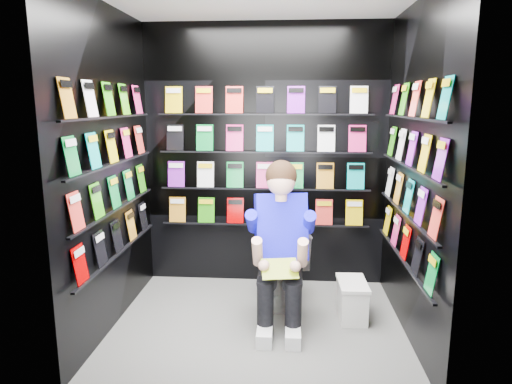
{
  "coord_description": "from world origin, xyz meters",
  "views": [
    {
      "loc": [
        0.24,
        -3.53,
        1.83
      ],
      "look_at": [
        -0.03,
        0.15,
        1.11
      ],
      "focal_mm": 32.0,
      "sensor_mm": 36.0,
      "label": 1
    }
  ],
  "objects": [
    {
      "name": "comics_back",
      "position": [
        0.0,
        0.97,
        1.31
      ],
      "size": [
        2.1,
        0.06,
        1.37
      ],
      "primitive_type": null,
      "color": "#EF382F",
      "rests_on": "wall_back"
    },
    {
      "name": "comics_left",
      "position": [
        -1.17,
        0.0,
        1.31
      ],
      "size": [
        0.06,
        1.7,
        1.37
      ],
      "primitive_type": null,
      "color": "#EF382F",
      "rests_on": "wall_left"
    },
    {
      "name": "held_comic",
      "position": [
        0.18,
        -0.21,
        0.58
      ],
      "size": [
        0.3,
        0.21,
        0.12
      ],
      "primitive_type": "cube",
      "rotation": [
        -0.96,
        0.0,
        0.17
      ],
      "color": "#28921D",
      "rests_on": "reader"
    },
    {
      "name": "comics_right",
      "position": [
        1.17,
        0.0,
        1.31
      ],
      "size": [
        0.06,
        1.7,
        1.37
      ],
      "primitive_type": null,
      "color": "#EF382F",
      "rests_on": "wall_right"
    },
    {
      "name": "wall_left",
      "position": [
        -1.2,
        0.0,
        1.3
      ],
      "size": [
        0.04,
        2.0,
        2.6
      ],
      "primitive_type": "cube",
      "color": "black",
      "rests_on": "floor"
    },
    {
      "name": "floor",
      "position": [
        0.0,
        0.0,
        0.0
      ],
      "size": [
        2.4,
        2.4,
        0.0
      ],
      "primitive_type": "plane",
      "color": "slate",
      "rests_on": "ground"
    },
    {
      "name": "longbox",
      "position": [
        0.8,
        0.19,
        0.15
      ],
      "size": [
        0.23,
        0.4,
        0.3
      ],
      "primitive_type": "cube",
      "rotation": [
        0.0,
        0.0,
        0.02
      ],
      "color": "white",
      "rests_on": "floor"
    },
    {
      "name": "toilet",
      "position": [
        0.18,
        0.52,
        0.37
      ],
      "size": [
        0.54,
        0.81,
        0.73
      ],
      "primitive_type": "imported",
      "rotation": [
        0.0,
        0.0,
        3.31
      ],
      "color": "white",
      "rests_on": "floor"
    },
    {
      "name": "wall_back",
      "position": [
        0.0,
        1.0,
        1.3
      ],
      "size": [
        2.4,
        0.04,
        2.6
      ],
      "primitive_type": "cube",
      "color": "black",
      "rests_on": "floor"
    },
    {
      "name": "longbox_lid",
      "position": [
        0.8,
        0.19,
        0.31
      ],
      "size": [
        0.25,
        0.42,
        0.03
      ],
      "primitive_type": "cube",
      "rotation": [
        0.0,
        0.0,
        0.02
      ],
      "color": "white",
      "rests_on": "longbox"
    },
    {
      "name": "reader",
      "position": [
        0.18,
        0.14,
        0.8
      ],
      "size": [
        0.71,
        0.92,
        1.54
      ],
      "primitive_type": null,
      "rotation": [
        0.0,
        0.0,
        0.17
      ],
      "color": "#0B07C9",
      "rests_on": "toilet"
    },
    {
      "name": "wall_right",
      "position": [
        1.2,
        0.0,
        1.3
      ],
      "size": [
        0.04,
        2.0,
        2.6
      ],
      "primitive_type": "cube",
      "color": "black",
      "rests_on": "floor"
    },
    {
      "name": "wall_front",
      "position": [
        0.0,
        -1.0,
        1.3
      ],
      "size": [
        2.4,
        0.04,
        2.6
      ],
      "primitive_type": "cube",
      "color": "black",
      "rests_on": "floor"
    }
  ]
}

